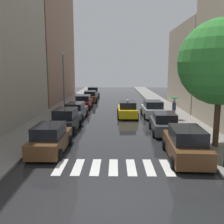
{
  "coord_description": "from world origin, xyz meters",
  "views": [
    {
      "loc": [
        0.1,
        -8.72,
        4.9
      ],
      "look_at": [
        -0.26,
        16.04,
        0.67
      ],
      "focal_mm": 40.35,
      "sensor_mm": 36.0,
      "label": 1
    }
  ],
  "objects": [
    {
      "name": "parked_car_left_third",
      "position": [
        -3.91,
        16.22,
        0.75
      ],
      "size": [
        2.1,
        4.81,
        1.6
      ],
      "rotation": [
        0.0,
        0.0,
        1.54
      ],
      "color": "#474C51",
      "rests_on": "ground"
    },
    {
      "name": "ground_plane",
      "position": [
        0.0,
        24.0,
        -0.02
      ],
      "size": [
        28.0,
        72.0,
        0.04
      ],
      "primitive_type": "cube",
      "color": "#232326"
    },
    {
      "name": "pedestrian_near_tree",
      "position": [
        5.76,
        15.35,
        1.63
      ],
      "size": [
        0.94,
        0.94,
        2.09
      ],
      "rotation": [
        0.0,
        0.0,
        5.52
      ],
      "color": "gray",
      "rests_on": "sidewalk_right"
    },
    {
      "name": "sidewalk_left",
      "position": [
        -6.5,
        24.0,
        0.07
      ],
      "size": [
        3.0,
        72.0,
        0.15
      ],
      "primitive_type": "cube",
      "color": "gray",
      "rests_on": "ground"
    },
    {
      "name": "parked_car_left_sixth",
      "position": [
        -3.87,
        35.56,
        0.84
      ],
      "size": [
        2.23,
        4.35,
        1.8
      ],
      "rotation": [
        0.0,
        0.0,
        1.6
      ],
      "color": "#B2B7BF",
      "rests_on": "ground"
    },
    {
      "name": "building_right_mid",
      "position": [
        11.0,
        23.69,
        5.15
      ],
      "size": [
        6.0,
        12.24,
        10.31
      ],
      "primitive_type": "cube",
      "color": "#B2A38C",
      "rests_on": "ground"
    },
    {
      "name": "sidewalk_right",
      "position": [
        6.5,
        24.0,
        0.07
      ],
      "size": [
        3.0,
        72.0,
        0.15
      ],
      "primitive_type": "cube",
      "color": "gray",
      "rests_on": "ground"
    },
    {
      "name": "building_left_mid",
      "position": [
        -11.0,
        31.52,
        11.29
      ],
      "size": [
        6.0,
        19.89,
        22.58
      ],
      "primitive_type": "cube",
      "color": "#8C6B56",
      "rests_on": "ground"
    },
    {
      "name": "street_tree_right",
      "position": [
        6.37,
        6.61,
        5.3
      ],
      "size": [
        5.11,
        5.11,
        7.71
      ],
      "color": "#513823",
      "rests_on": "sidewalk_right"
    },
    {
      "name": "parked_car_right_nearest",
      "position": [
        3.97,
        4.64,
        0.83
      ],
      "size": [
        2.26,
        4.75,
        1.78
      ],
      "rotation": [
        0.0,
        0.0,
        1.52
      ],
      "color": "brown",
      "rests_on": "ground"
    },
    {
      "name": "parked_car_left_nearest",
      "position": [
        -3.78,
        5.68,
        0.79
      ],
      "size": [
        2.02,
        4.42,
        1.7
      ],
      "rotation": [
        0.0,
        0.0,
        1.56
      ],
      "color": "brown",
      "rests_on": "ground"
    },
    {
      "name": "parked_car_left_fourth",
      "position": [
        -3.98,
        22.96,
        0.78
      ],
      "size": [
        2.06,
        4.69,
        1.66
      ],
      "rotation": [
        0.0,
        0.0,
        1.57
      ],
      "color": "maroon",
      "rests_on": "ground"
    },
    {
      "name": "parked_car_left_second",
      "position": [
        -3.88,
        10.99,
        0.84
      ],
      "size": [
        2.14,
        4.19,
        1.81
      ],
      "rotation": [
        0.0,
        0.0,
        1.53
      ],
      "color": "black",
      "rests_on": "ground"
    },
    {
      "name": "parked_car_right_third",
      "position": [
        3.95,
        17.08,
        0.79
      ],
      "size": [
        2.22,
        4.4,
        1.69
      ],
      "rotation": [
        0.0,
        0.0,
        1.59
      ],
      "color": "#B2B7BF",
      "rests_on": "ground"
    },
    {
      "name": "parked_car_left_fifth",
      "position": [
        -3.79,
        29.46,
        0.77
      ],
      "size": [
        2.28,
        4.8,
        1.64
      ],
      "rotation": [
        0.0,
        0.0,
        1.62
      ],
      "color": "brown",
      "rests_on": "ground"
    },
    {
      "name": "crosswalk_stripes",
      "position": [
        0.0,
        3.35,
        0.01
      ],
      "size": [
        5.85,
        2.2,
        0.01
      ],
      "color": "silver",
      "rests_on": "ground"
    },
    {
      "name": "parked_car_right_second",
      "position": [
        3.86,
        10.37,
        0.76
      ],
      "size": [
        2.17,
        4.32,
        1.61
      ],
      "rotation": [
        0.0,
        0.0,
        1.53
      ],
      "color": "#474C51",
      "rests_on": "ground"
    },
    {
      "name": "taxi_midroad",
      "position": [
        1.32,
        17.02,
        0.76
      ],
      "size": [
        2.09,
        4.41,
        1.81
      ],
      "rotation": [
        0.0,
        0.0,
        1.58
      ],
      "color": "yellow",
      "rests_on": "ground"
    },
    {
      "name": "lamp_post_left",
      "position": [
        -5.55,
        18.7,
        3.93
      ],
      "size": [
        0.6,
        0.28,
        6.51
      ],
      "color": "#595B60",
      "rests_on": "sidewalk_left"
    }
  ]
}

